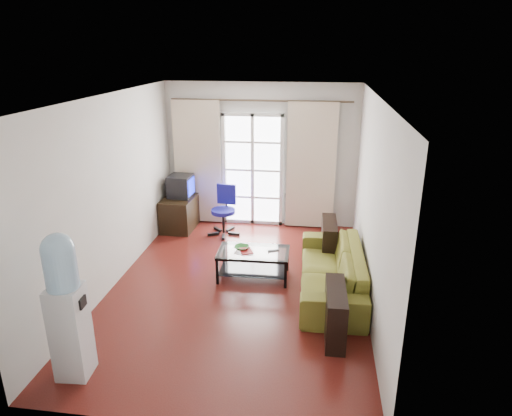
{
  "coord_description": "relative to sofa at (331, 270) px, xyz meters",
  "views": [
    {
      "loc": [
        1.07,
        -5.75,
        3.31
      ],
      "look_at": [
        0.22,
        0.35,
        1.11
      ],
      "focal_mm": 32.0,
      "sensor_mm": 36.0,
      "label": 1
    }
  ],
  "objects": [
    {
      "name": "curtain_right",
      "position": [
        -0.38,
        2.37,
        0.88
      ],
      "size": [
        0.9,
        0.07,
        2.35
      ],
      "primitive_type": "cube",
      "color": "beige",
      "rests_on": "curtain_rod"
    },
    {
      "name": "sofa",
      "position": [
        0.0,
        0.0,
        0.0
      ],
      "size": [
        2.21,
        0.95,
        0.63
      ],
      "primitive_type": "imported",
      "rotation": [
        0.0,
        0.0,
        -1.55
      ],
      "color": "olive",
      "rests_on": "floor"
    },
    {
      "name": "wall_left",
      "position": [
        -3.13,
        -0.11,
        1.03
      ],
      "size": [
        0.02,
        5.2,
        2.7
      ],
      "primitive_type": "cube",
      "color": "beige",
      "rests_on": "floor"
    },
    {
      "name": "french_door",
      "position": [
        -1.48,
        2.44,
        0.76
      ],
      "size": [
        1.16,
        0.06,
        2.15
      ],
      "color": "white",
      "rests_on": "wall_back"
    },
    {
      "name": "wall_right",
      "position": [
        0.47,
        -0.11,
        1.03
      ],
      "size": [
        0.02,
        5.2,
        2.7
      ],
      "primitive_type": "cube",
      "color": "beige",
      "rests_on": "floor"
    },
    {
      "name": "water_cooler",
      "position": [
        -2.71,
        -2.16,
        0.53
      ],
      "size": [
        0.37,
        0.35,
        1.62
      ],
      "rotation": [
        0.0,
        0.0,
        0.07
      ],
      "color": "silver",
      "rests_on": "floor"
    },
    {
      "name": "curtain_left",
      "position": [
        -2.53,
        2.37,
        0.88
      ],
      "size": [
        0.9,
        0.07,
        2.35
      ],
      "primitive_type": "cube",
      "color": "beige",
      "rests_on": "curtain_rod"
    },
    {
      "name": "coffee_table",
      "position": [
        -1.15,
        0.23,
        -0.04
      ],
      "size": [
        1.07,
        0.63,
        0.43
      ],
      "rotation": [
        0.0,
        0.0,
        0.02
      ],
      "color": "silver",
      "rests_on": "floor"
    },
    {
      "name": "remote",
      "position": [
        -0.85,
        0.28,
        0.12
      ],
      "size": [
        0.18,
        0.11,
        0.02
      ],
      "primitive_type": "cube",
      "rotation": [
        0.0,
        0.0,
        0.4
      ],
      "color": "black",
      "rests_on": "coffee_table"
    },
    {
      "name": "curtain_rod",
      "position": [
        -1.33,
        2.39,
        2.06
      ],
      "size": [
        3.3,
        0.04,
        0.04
      ],
      "primitive_type": "cylinder",
      "rotation": [
        0.0,
        1.57,
        0.0
      ],
      "color": "#4C3F2D",
      "rests_on": "wall_back"
    },
    {
      "name": "crt_tv",
      "position": [
        -2.82,
        2.07,
        0.5
      ],
      "size": [
        0.47,
        0.46,
        0.41
      ],
      "rotation": [
        0.0,
        0.0,
        -0.04
      ],
      "color": "black",
      "rests_on": "tv_stand"
    },
    {
      "name": "bowl",
      "position": [
        -1.33,
        0.28,
        0.14
      ],
      "size": [
        0.33,
        0.33,
        0.05
      ],
      "primitive_type": "imported",
      "rotation": [
        0.0,
        0.0,
        -0.27
      ],
      "color": "#37995A",
      "rests_on": "coffee_table"
    },
    {
      "name": "task_chair",
      "position": [
        -1.93,
        1.84,
        -0.05
      ],
      "size": [
        0.7,
        0.7,
        0.91
      ],
      "rotation": [
        0.0,
        0.0,
        -0.14
      ],
      "color": "black",
      "rests_on": "floor"
    },
    {
      "name": "radiator",
      "position": [
        -0.53,
        2.39,
        0.01
      ],
      "size": [
        0.64,
        0.12,
        0.64
      ],
      "primitive_type": "cube",
      "color": "#9D9EA0",
      "rests_on": "floor"
    },
    {
      "name": "ceiling",
      "position": [
        -1.33,
        -0.11,
        2.38
      ],
      "size": [
        5.2,
        5.2,
        0.0
      ],
      "primitive_type": "plane",
      "rotation": [
        3.14,
        0.0,
        0.0
      ],
      "color": "white",
      "rests_on": "wall_back"
    },
    {
      "name": "floor",
      "position": [
        -1.33,
        -0.11,
        -0.32
      ],
      "size": [
        5.2,
        5.2,
        0.0
      ],
      "primitive_type": "plane",
      "color": "#5D1D16",
      "rests_on": "ground"
    },
    {
      "name": "tv_stand",
      "position": [
        -2.82,
        1.99,
        -0.01
      ],
      "size": [
        0.58,
        0.85,
        0.61
      ],
      "primitive_type": "cube",
      "rotation": [
        0.0,
        0.0,
        -0.03
      ],
      "color": "black",
      "rests_on": "floor"
    },
    {
      "name": "wall_front",
      "position": [
        -1.33,
        -2.71,
        1.03
      ],
      "size": [
        3.6,
        0.02,
        2.7
      ],
      "primitive_type": "cube",
      "color": "beige",
      "rests_on": "floor"
    },
    {
      "name": "book",
      "position": [
        -1.33,
        0.16,
        0.12
      ],
      "size": [
        0.33,
        0.35,
        0.02
      ],
      "primitive_type": "imported",
      "rotation": [
        0.0,
        0.0,
        0.4
      ],
      "color": "#AD3715",
      "rests_on": "coffee_table"
    },
    {
      "name": "wall_back",
      "position": [
        -1.33,
        2.49,
        1.03
      ],
      "size": [
        3.6,
        0.02,
        2.7
      ],
      "primitive_type": "cube",
      "color": "beige",
      "rests_on": "floor"
    }
  ]
}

